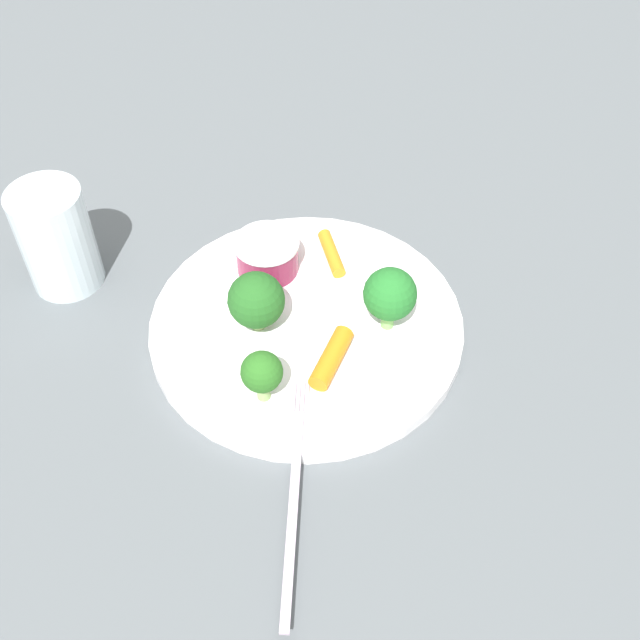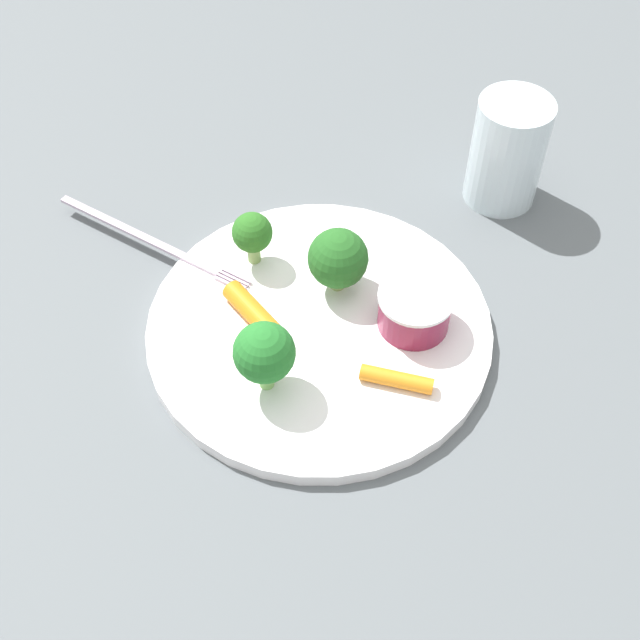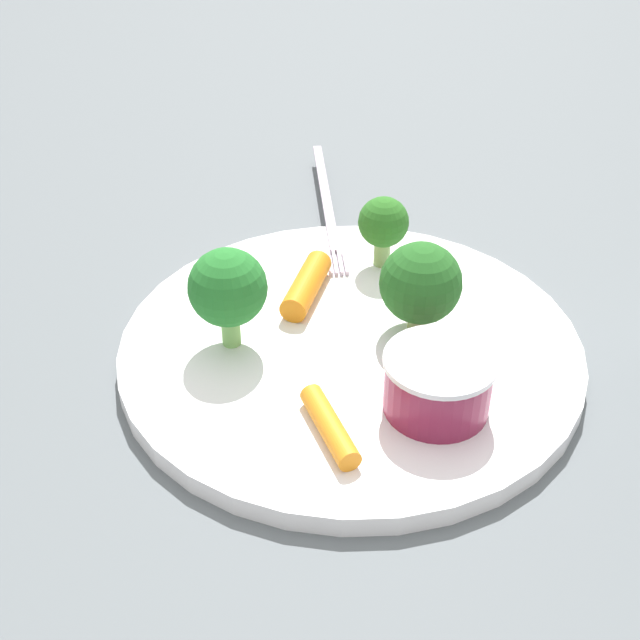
{
  "view_description": "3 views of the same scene",
  "coord_description": "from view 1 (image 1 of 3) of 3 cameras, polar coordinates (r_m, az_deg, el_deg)",
  "views": [
    {
      "loc": [
        -0.16,
        -0.4,
        0.5
      ],
      "look_at": [
        0.01,
        -0.01,
        0.02
      ],
      "focal_mm": 43.64,
      "sensor_mm": 36.0,
      "label": 1
    },
    {
      "loc": [
        0.4,
        0.04,
        0.51
      ],
      "look_at": [
        0.0,
        0.0,
        0.02
      ],
      "focal_mm": 46.99,
      "sensor_mm": 36.0,
      "label": 2
    },
    {
      "loc": [
        0.21,
        0.32,
        0.3
      ],
      "look_at": [
        0.01,
        -0.01,
        0.02
      ],
      "focal_mm": 46.46,
      "sensor_mm": 36.0,
      "label": 3
    }
  ],
  "objects": [
    {
      "name": "ground_plane",
      "position": [
        0.67,
        -0.99,
        -0.73
      ],
      "size": [
        2.4,
        2.4,
        0.0
      ],
      "primitive_type": "plane",
      "color": "#575D60"
    },
    {
      "name": "fork",
      "position": [
        0.56,
        -1.89,
        -12.31
      ],
      "size": [
        0.09,
        0.18,
        0.0
      ],
      "color": "#C1ABC0",
      "rests_on": "plate"
    },
    {
      "name": "plate",
      "position": [
        0.66,
        -1.0,
        -0.39
      ],
      "size": [
        0.27,
        0.27,
        0.01
      ],
      "primitive_type": "cylinder",
      "color": "white",
      "rests_on": "ground_plane"
    },
    {
      "name": "drinking_glass",
      "position": [
        0.71,
        -18.76,
        5.68
      ],
      "size": [
        0.06,
        0.06,
        0.1
      ],
      "primitive_type": "cylinder",
      "color": "silver",
      "rests_on": "ground_plane"
    },
    {
      "name": "broccoli_floret_0",
      "position": [
        0.63,
        5.15,
        1.86
      ],
      "size": [
        0.04,
        0.04,
        0.06
      ],
      "color": "#80BE61",
      "rests_on": "plate"
    },
    {
      "name": "sauce_cup",
      "position": [
        0.69,
        -3.89,
        4.75
      ],
      "size": [
        0.06,
        0.06,
        0.03
      ],
      "color": "maroon",
      "rests_on": "plate"
    },
    {
      "name": "carrot_stick_0",
      "position": [
        0.62,
        0.56,
        -2.89
      ],
      "size": [
        0.05,
        0.05,
        0.02
      ],
      "primitive_type": "cylinder",
      "rotation": [
        1.57,
        0.0,
        2.34
      ],
      "color": "orange",
      "rests_on": "plate"
    },
    {
      "name": "carrot_stick_1",
      "position": [
        0.71,
        0.84,
        4.92
      ],
      "size": [
        0.02,
        0.05,
        0.01
      ],
      "primitive_type": "cylinder",
      "rotation": [
        1.57,
        0.0,
        6.12
      ],
      "color": "orange",
      "rests_on": "plate"
    },
    {
      "name": "broccoli_floret_1",
      "position": [
        0.63,
        -4.7,
        1.44
      ],
      "size": [
        0.05,
        0.05,
        0.06
      ],
      "color": "#8FAA63",
      "rests_on": "plate"
    },
    {
      "name": "broccoli_floret_2",
      "position": [
        0.59,
        -4.29,
        -3.89
      ],
      "size": [
        0.03,
        0.03,
        0.05
      ],
      "color": "#8CAF64",
      "rests_on": "plate"
    }
  ]
}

